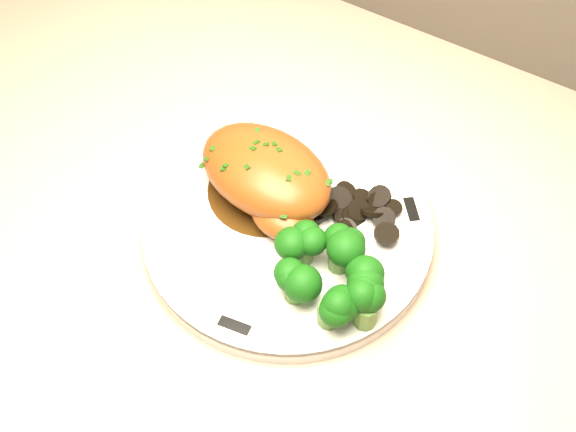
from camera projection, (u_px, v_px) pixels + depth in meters
The scene contains 9 objects.
counter at pixel (208, 364), 1.10m from camera, with size 2.24×0.74×1.09m.
plate at pixel (288, 229), 0.65m from camera, with size 0.26×0.26×0.02m, color silver.
rim_accent_0 at pixel (411, 209), 0.65m from camera, with size 0.03×0.01×0.00m, color black.
rim_accent_1 at pixel (217, 148), 0.70m from camera, with size 0.03×0.01×0.00m, color black.
rim_accent_2 at pixel (234, 326), 0.58m from camera, with size 0.03×0.01×0.00m, color black.
gravy_pool at pixel (266, 190), 0.66m from camera, with size 0.11×0.11×0.00m, color #39210A.
chicken_breast at pixel (268, 176), 0.64m from camera, with size 0.15×0.11×0.05m.
mushroom_pile at pixel (357, 213), 0.64m from camera, with size 0.09×0.07×0.02m.
broccoli_florets at pixel (333, 277), 0.58m from camera, with size 0.10×0.08×0.04m.
Camera 1 is at (0.13, 1.33, 1.50)m, focal length 45.00 mm.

